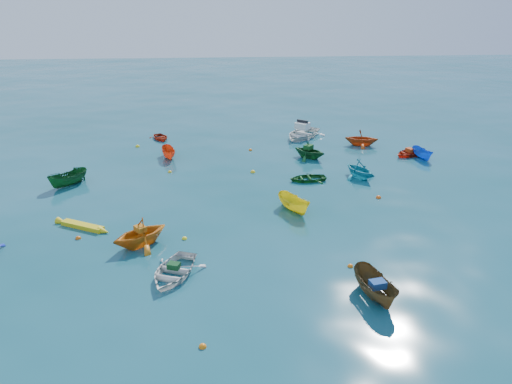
{
  "coord_description": "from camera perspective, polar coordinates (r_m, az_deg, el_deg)",
  "views": [
    {
      "loc": [
        -2.35,
        -25.83,
        12.98
      ],
      "look_at": [
        0.0,
        5.0,
        0.4
      ],
      "focal_mm": 35.0,
      "sensor_mm": 36.0,
      "label": 1
    }
  ],
  "objects": [
    {
      "name": "kayak_yellow",
      "position": [
        31.04,
        -19.17,
        -3.9
      ],
      "size": [
        3.35,
        2.11,
        0.35
      ],
      "primitive_type": null,
      "rotation": [
        0.0,
        0.0,
        1.08
      ],
      "color": "yellow",
      "rests_on": "ground"
    },
    {
      "name": "ground",
      "position": [
        29.0,
        0.75,
        -4.45
      ],
      "size": [
        160.0,
        160.0,
        0.0
      ],
      "primitive_type": "plane",
      "color": "#0A464F",
      "rests_on": "ground"
    },
    {
      "name": "buoy_or_a",
      "position": [
        20.53,
        -6.12,
        -17.21
      ],
      "size": [
        0.31,
        0.31,
        0.31
      ],
      "primitive_type": "sphere",
      "color": "orange",
      "rests_on": "ground"
    },
    {
      "name": "sampan_brown_mid",
      "position": [
        23.78,
        13.38,
        -11.63
      ],
      "size": [
        1.84,
        3.42,
        1.25
      ],
      "primitive_type": "imported",
      "rotation": [
        0.0,
        0.0,
        0.2
      ],
      "color": "#523C1D",
      "rests_on": "ground"
    },
    {
      "name": "dinghy_green_n",
      "position": [
        41.75,
        6.08,
        3.9
      ],
      "size": [
        3.71,
        3.67,
        1.48
      ],
      "primitive_type": "imported",
      "rotation": [
        0.0,
        0.0,
        0.85
      ],
      "color": "#125021",
      "rests_on": "ground"
    },
    {
      "name": "dinghy_green_e",
      "position": [
        36.74,
        5.9,
        1.33
      ],
      "size": [
        2.88,
        2.19,
        0.56
      ],
      "primitive_type": "imported",
      "rotation": [
        0.0,
        0.0,
        -1.47
      ],
      "color": "#12511C",
      "rests_on": "ground"
    },
    {
      "name": "sampan_yellow_mid",
      "position": [
        31.62,
        4.34,
        -2.16
      ],
      "size": [
        2.32,
        3.1,
        1.13
      ],
      "primitive_type": "imported",
      "rotation": [
        0.0,
        0.0,
        0.48
      ],
      "color": "yellow",
      "rests_on": "ground"
    },
    {
      "name": "dinghy_red_ne",
      "position": [
        44.17,
        17.18,
        4.04
      ],
      "size": [
        3.79,
        3.41,
        0.65
      ],
      "primitive_type": "imported",
      "rotation": [
        0.0,
        0.0,
        -1.09
      ],
      "color": "red",
      "rests_on": "ground"
    },
    {
      "name": "buoy_ye_b",
      "position": [
        38.75,
        -9.82,
        2.24
      ],
      "size": [
        0.29,
        0.29,
        0.29
      ],
      "primitive_type": "sphere",
      "color": "yellow",
      "rests_on": "ground"
    },
    {
      "name": "buoy_or_c",
      "position": [
        29.84,
        -19.65,
        -5.04
      ],
      "size": [
        0.32,
        0.32,
        0.32
      ],
      "primitive_type": "sphere",
      "color": "#D8570B",
      "rests_on": "ground"
    },
    {
      "name": "buoy_ye_a",
      "position": [
        28.36,
        -8.17,
        -5.34
      ],
      "size": [
        0.3,
        0.3,
        0.3
      ],
      "primitive_type": "sphere",
      "color": "yellow",
      "rests_on": "ground"
    },
    {
      "name": "tarp_green_b",
      "position": [
        41.52,
        6.01,
        5.13
      ],
      "size": [
        0.91,
        0.93,
        0.36
      ],
      "primitive_type": "cube",
      "rotation": [
        0.0,
        0.0,
        0.85
      ],
      "color": "#124917",
      "rests_on": "dinghy_green_n"
    },
    {
      "name": "buoy_ye_c",
      "position": [
        38.16,
        -0.36,
        2.26
      ],
      "size": [
        0.38,
        0.38,
        0.38
      ],
      "primitive_type": "sphere",
      "color": "yellow",
      "rests_on": "ground"
    },
    {
      "name": "tarp_blue_a",
      "position": [
        23.25,
        13.73,
        -10.2
      ],
      "size": [
        0.77,
        0.64,
        0.33
      ],
      "primitive_type": "cube",
      "rotation": [
        0.0,
        0.0,
        0.2
      ],
      "color": "#194592",
      "rests_on": "sampan_brown_mid"
    },
    {
      "name": "sampan_orange_n",
      "position": [
        42.16,
        -9.89,
        3.87
      ],
      "size": [
        1.6,
        2.83,
        1.03
      ],
      "primitive_type": "imported",
      "rotation": [
        0.0,
        0.0,
        0.24
      ],
      "color": "#E44615",
      "rests_on": "ground"
    },
    {
      "name": "dinghy_white_near",
      "position": [
        25.03,
        -9.4,
        -9.43
      ],
      "size": [
        3.6,
        4.22,
        0.74
      ],
      "primitive_type": "imported",
      "rotation": [
        0.0,
        0.0,
        -0.35
      ],
      "color": "silver",
      "rests_on": "ground"
    },
    {
      "name": "sampan_blue_far",
      "position": [
        43.65,
        18.41,
        3.68
      ],
      "size": [
        1.41,
        2.66,
        0.98
      ],
      "primitive_type": "imported",
      "rotation": [
        0.0,
        0.0,
        0.19
      ],
      "color": "blue",
      "rests_on": "ground"
    },
    {
      "name": "buoy_ye_e",
      "position": [
        43.52,
        6.06,
        4.66
      ],
      "size": [
        0.34,
        0.34,
        0.34
      ],
      "primitive_type": "sphere",
      "color": "gold",
      "rests_on": "ground"
    },
    {
      "name": "buoy_or_e",
      "position": [
        43.5,
        -0.65,
        4.78
      ],
      "size": [
        0.31,
        0.31,
        0.31
      ],
      "primitive_type": "sphere",
      "color": "orange",
      "rests_on": "ground"
    },
    {
      "name": "buoy_ye_d",
      "position": [
        45.73,
        -13.38,
        5.04
      ],
      "size": [
        0.38,
        0.38,
        0.38
      ],
      "primitive_type": "sphere",
      "color": "yellow",
      "rests_on": "ground"
    },
    {
      "name": "sampan_green_far",
      "position": [
        38.01,
        -20.55,
        0.7
      ],
      "size": [
        2.92,
        3.08,
        1.19
      ],
      "primitive_type": "imported",
      "rotation": [
        0.0,
        0.0,
        -0.73
      ],
      "color": "#114A1E",
      "rests_on": "ground"
    },
    {
      "name": "dinghy_orange_w",
      "position": [
        28.16,
        -13.01,
        -5.92
      ],
      "size": [
        4.16,
        4.08,
        1.66
      ],
      "primitive_type": "imported",
      "rotation": [
        0.0,
        0.0,
        -0.91
      ],
      "color": "orange",
      "rests_on": "ground"
    },
    {
      "name": "tarp_green_a",
      "position": [
        24.85,
        -9.38,
        -8.31
      ],
      "size": [
        0.69,
        0.61,
        0.28
      ],
      "primitive_type": "cube",
      "rotation": [
        0.0,
        0.0,
        -0.35
      ],
      "color": "#10401B",
      "rests_on": "dinghy_white_near"
    },
    {
      "name": "tarp_orange_a",
      "position": [
        27.75,
        -13.1,
        -4.1
      ],
      "size": [
        0.76,
        0.79,
        0.3
      ],
      "primitive_type": "cube",
      "rotation": [
        0.0,
        0.0,
        -0.91
      ],
      "color": "#BB6813",
      "rests_on": "dinghy_orange_w"
    },
    {
      "name": "tarp_orange_b",
      "position": [
        43.95,
        17.17,
        4.61
      ],
      "size": [
        0.71,
        0.78,
        0.31
      ],
      "primitive_type": "cube",
      "rotation": [
        0.0,
        0.0,
        -1.09
      ],
      "color": "#B63B12",
      "rests_on": "dinghy_red_ne"
    },
    {
      "name": "dinghy_cyan_se",
      "position": [
        37.94,
        11.68,
        1.66
      ],
      "size": [
        3.4,
        3.59,
        1.48
      ],
      "primitive_type": "imported",
      "rotation": [
        0.0,
        0.0,
        0.44
      ],
      "color": "teal",
      "rests_on": "ground"
    },
    {
      "name": "dinghy_red_far",
      "position": [
        47.72,
        -10.84,
        5.96
      ],
      "size": [
        2.57,
        2.96,
        0.51
      ],
      "primitive_type": "imported",
      "rotation": [
        0.0,
        0.0,
        0.39
      ],
      "color": "#A7250D",
      "rests_on": "ground"
    },
    {
      "name": "buoy_or_b",
      "position": [
        25.89,
        10.72,
        -8.38
      ],
      "size": [
        0.29,
        0.29,
        0.29
      ],
      "primitive_type": "sphere",
      "color": "orange",
      "rests_on": "ground"
    },
    {
      "name": "buoy_or_d",
      "position": [
        34.45,
        13.82,
        -0.67
      ],
      "size": [
        0.35,
        0.35,
        0.35
      ],
      "primitive_type": "sphere",
      "color": "#FB570D",
      "rests_on": "ground"
    },
    {
      "name": "motorboat_white",
      "position": [
        47.68,
        5.28,
        6.25
      ],
      "size": [
        5.51,
        5.74,
        1.57
      ],
      "primitive_type": "imported",
      "rotation": [
        0.0,
        0.0,
        -0.67
      ],
      "color": "silver",
      "rests_on": "ground"
    },
    {
      "name": "dinghy_orange_far",
      "position": [
        45.9,
        11.9,
        5.23
      ],
      "size": [
        3.46,
        3.17,
        1.53
      ],
      "primitive_type": "imported",
      "rotation": [
        0.0,
        0.0,
        1.31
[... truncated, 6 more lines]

